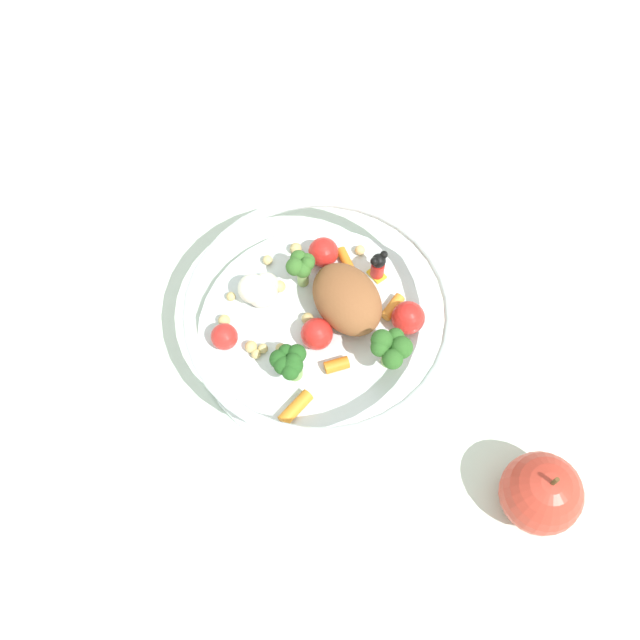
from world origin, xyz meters
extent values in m
plane|color=silver|center=(0.00, 0.00, 0.00)|extent=(2.40, 2.40, 0.00)
cylinder|color=white|center=(0.01, 0.01, 0.01)|extent=(0.23, 0.23, 0.01)
torus|color=white|center=(0.01, 0.01, 0.06)|extent=(0.24, 0.24, 0.01)
ellipsoid|color=brown|center=(0.03, 0.04, 0.04)|extent=(0.10, 0.10, 0.05)
cylinder|color=#8EB766|center=(-0.02, 0.06, 0.02)|extent=(0.01, 0.01, 0.02)
sphere|color=#386B28|center=(-0.02, 0.06, 0.05)|extent=(0.01, 0.01, 0.01)
sphere|color=#386B28|center=(-0.02, 0.06, 0.04)|extent=(0.02, 0.02, 0.02)
sphere|color=#386B28|center=(-0.03, 0.06, 0.04)|extent=(0.02, 0.02, 0.02)
sphere|color=#386B28|center=(-0.03, 0.05, 0.05)|extent=(0.02, 0.02, 0.02)
sphere|color=#386B28|center=(-0.02, 0.05, 0.05)|extent=(0.02, 0.02, 0.02)
cylinder|color=#8EB766|center=(0.08, 0.00, 0.03)|extent=(0.01, 0.01, 0.03)
sphere|color=#2D6023|center=(0.09, 0.00, 0.05)|extent=(0.02, 0.02, 0.02)
sphere|color=#2D6023|center=(0.08, 0.01, 0.05)|extent=(0.02, 0.02, 0.02)
sphere|color=#2D6023|center=(0.07, 0.00, 0.05)|extent=(0.02, 0.02, 0.02)
sphere|color=#2D6023|center=(0.07, -0.01, 0.05)|extent=(0.02, 0.02, 0.02)
sphere|color=#2D6023|center=(0.08, -0.01, 0.05)|extent=(0.02, 0.02, 0.02)
cylinder|color=#7FAD5B|center=(0.00, -0.04, 0.02)|extent=(0.01, 0.01, 0.02)
sphere|color=#23561E|center=(0.00, -0.04, 0.05)|extent=(0.01, 0.01, 0.01)
sphere|color=#23561E|center=(0.00, -0.03, 0.04)|extent=(0.02, 0.02, 0.02)
sphere|color=#23561E|center=(0.00, -0.03, 0.04)|extent=(0.02, 0.02, 0.02)
sphere|color=#23561E|center=(-0.01, -0.03, 0.04)|extent=(0.01, 0.01, 0.01)
sphere|color=#23561E|center=(-0.01, -0.04, 0.04)|extent=(0.02, 0.02, 0.02)
sphere|color=#23561E|center=(-0.01, -0.04, 0.04)|extent=(0.02, 0.02, 0.02)
sphere|color=#23561E|center=(0.00, -0.05, 0.04)|extent=(0.02, 0.02, 0.02)
sphere|color=#23561E|center=(0.00, -0.04, 0.04)|extent=(0.02, 0.02, 0.02)
sphere|color=silver|center=(-0.06, 0.03, 0.02)|extent=(0.03, 0.03, 0.03)
sphere|color=silver|center=(-0.05, 0.04, 0.02)|extent=(0.02, 0.02, 0.02)
sphere|color=silver|center=(-0.06, 0.03, 0.02)|extent=(0.03, 0.03, 0.03)
sphere|color=silver|center=(-0.06, 0.03, 0.03)|extent=(0.03, 0.03, 0.03)
sphere|color=silver|center=(-0.06, 0.03, 0.03)|extent=(0.02, 0.02, 0.02)
cube|color=yellow|center=(0.04, 0.09, 0.01)|extent=(0.02, 0.02, 0.00)
cylinder|color=red|center=(0.04, 0.09, 0.02)|extent=(0.02, 0.02, 0.02)
sphere|color=black|center=(0.04, 0.09, 0.04)|extent=(0.01, 0.01, 0.01)
sphere|color=black|center=(0.04, 0.08, 0.04)|extent=(0.01, 0.01, 0.01)
sphere|color=black|center=(0.05, 0.09, 0.04)|extent=(0.01, 0.01, 0.01)
cylinder|color=orange|center=(0.01, -0.07, 0.02)|extent=(0.03, 0.04, 0.01)
cylinder|color=orange|center=(0.03, -0.02, 0.02)|extent=(0.03, 0.02, 0.01)
cylinder|color=orange|center=(0.01, 0.09, 0.02)|extent=(0.03, 0.03, 0.01)
cylinder|color=orange|center=(0.07, 0.05, 0.02)|extent=(0.02, 0.03, 0.01)
sphere|color=red|center=(0.08, 0.04, 0.03)|extent=(0.03, 0.03, 0.03)
sphere|color=red|center=(-0.01, 0.09, 0.03)|extent=(0.03, 0.03, 0.03)
sphere|color=red|center=(0.01, 0.00, 0.03)|extent=(0.03, 0.03, 0.03)
sphere|color=red|center=(-0.07, -0.03, 0.02)|extent=(0.03, 0.03, 0.03)
sphere|color=tan|center=(-0.02, -0.02, 0.02)|extent=(0.01, 0.01, 0.01)
sphere|color=tan|center=(-0.08, -0.01, 0.02)|extent=(0.01, 0.01, 0.01)
sphere|color=tan|center=(-0.05, -0.03, 0.02)|extent=(0.01, 0.01, 0.01)
sphere|color=#D1B775|center=(0.02, 0.11, 0.02)|extent=(0.01, 0.01, 0.01)
sphere|color=tan|center=(-0.01, 0.02, 0.02)|extent=(0.01, 0.01, 0.01)
sphere|color=#D1B775|center=(-0.04, 0.04, 0.02)|extent=(0.01, 0.01, 0.01)
sphere|color=tan|center=(-0.04, 0.09, 0.02)|extent=(0.01, 0.01, 0.01)
sphere|color=tan|center=(-0.04, -0.03, 0.02)|extent=(0.01, 0.01, 0.01)
sphere|color=tan|center=(-0.08, 0.02, 0.02)|extent=(0.01, 0.01, 0.01)
sphere|color=#D1B775|center=(-0.06, 0.07, 0.02)|extent=(0.01, 0.01, 0.01)
sphere|color=#D1B775|center=(-0.04, -0.02, 0.02)|extent=(0.01, 0.01, 0.01)
sphere|color=tan|center=(0.00, 0.05, 0.02)|extent=(0.01, 0.01, 0.01)
sphere|color=#BC3828|center=(0.23, -0.08, 0.03)|extent=(0.07, 0.07, 0.07)
cylinder|color=brown|center=(0.23, -0.08, 0.07)|extent=(0.00, 0.00, 0.01)
cube|color=silver|center=(-0.24, -0.06, 0.00)|extent=(0.17, 0.18, 0.01)
camera|label=1|loc=(0.10, -0.27, 0.62)|focal=40.14mm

